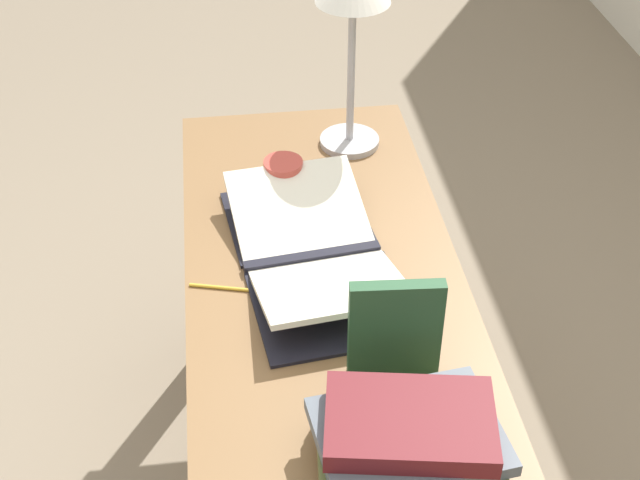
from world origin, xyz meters
The scene contains 7 objects.
reading_desk centered at (0.00, 0.00, 0.63)m, with size 1.38×0.56×0.75m.
open_book centered at (-0.08, -0.02, 0.77)m, with size 0.59×0.36×0.08m.
book_stack_tall centered at (0.46, 0.07, 0.81)m, with size 0.24×0.31×0.13m.
book_standing_upright centered at (0.25, 0.08, 0.85)m, with size 0.04×0.16×0.21m.
reading_lamp centered at (-0.52, 0.13, 1.12)m, with size 0.17×0.17×0.47m.
coffee_mug centered at (-0.33, -0.06, 0.79)m, with size 0.11×0.09×0.09m.
pencil centered at (-0.01, -0.19, 0.75)m, with size 0.05×0.16×0.01m.
Camera 1 is at (1.33, -0.18, 1.93)m, focal length 50.00 mm.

